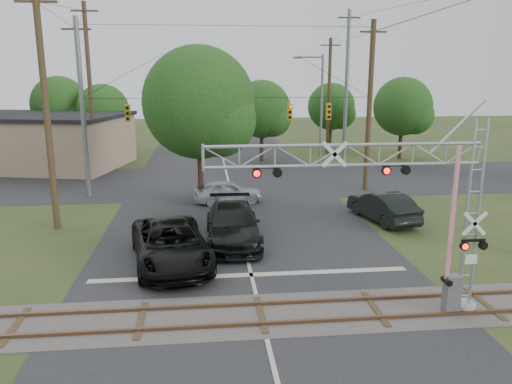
{
  "coord_description": "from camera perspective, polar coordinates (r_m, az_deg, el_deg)",
  "views": [
    {
      "loc": [
        -1.79,
        -13.38,
        7.99
      ],
      "look_at": [
        0.41,
        7.5,
        3.01
      ],
      "focal_mm": 35.0,
      "sensor_mm": 36.0,
      "label": 1
    }
  ],
  "objects": [
    {
      "name": "car_dark",
      "position": [
        24.17,
        -2.68,
        -3.73
      ],
      "size": [
        2.58,
        6.25,
        1.81
      ],
      "primitive_type": "imported",
      "rotation": [
        0.0,
        0.0,
        -0.01
      ],
      "color": "black",
      "rests_on": "ground"
    },
    {
      "name": "road_main",
      "position": [
        24.77,
        -1.55,
        -5.46
      ],
      "size": [
        14.0,
        90.0,
        0.02
      ],
      "primitive_type": "cube",
      "color": "#242426",
      "rests_on": "ground"
    },
    {
      "name": "road_cross",
      "position": [
        38.26,
        -3.19,
        1.28
      ],
      "size": [
        90.0,
        12.0,
        0.02
      ],
      "primitive_type": "cube",
      "color": "#242426",
      "rests_on": "ground"
    },
    {
      "name": "streetlight",
      "position": [
        42.52,
        7.24,
        9.66
      ],
      "size": [
        2.54,
        0.27,
        9.54
      ],
      "color": "slate",
      "rests_on": "ground"
    },
    {
      "name": "ground",
      "position": [
        15.69,
        1.45,
        -17.29
      ],
      "size": [
        160.0,
        160.0,
        0.0
      ],
      "primitive_type": "plane",
      "color": "#2D3E1C",
      "rests_on": "ground"
    },
    {
      "name": "traffic_signal_span",
      "position": [
        33.56,
        -1.4,
        9.44
      ],
      "size": [
        19.34,
        0.36,
        11.5
      ],
      "color": "slate",
      "rests_on": "ground"
    },
    {
      "name": "sedan_silver",
      "position": [
        31.65,
        -3.26,
        0.07
      ],
      "size": [
        4.51,
        2.26,
        1.47
      ],
      "primitive_type": "imported",
      "rotation": [
        0.0,
        0.0,
        1.69
      ],
      "color": "#AEAFB6",
      "rests_on": "ground"
    },
    {
      "name": "crossing_gantry",
      "position": [
        16.67,
        15.51,
        -0.79
      ],
      "size": [
        9.34,
        0.85,
        6.62
      ],
      "color": "#989993",
      "rests_on": "ground"
    },
    {
      "name": "treeline",
      "position": [
        42.95,
        -6.7,
        9.81
      ],
      "size": [
        56.5,
        27.93,
        9.75
      ],
      "color": "#352218",
      "rests_on": "ground"
    },
    {
      "name": "suv_dark",
      "position": [
        28.57,
        14.28,
        -1.6
      ],
      "size": [
        2.83,
        5.3,
        1.66
      ],
      "primitive_type": "imported",
      "rotation": [
        0.0,
        0.0,
        3.36
      ],
      "color": "black",
      "rests_on": "ground"
    },
    {
      "name": "utility_poles",
      "position": [
        36.39,
        1.37,
        10.88
      ],
      "size": [
        25.31,
        30.04,
        13.43
      ],
      "color": "#432E1F",
      "rests_on": "ground"
    },
    {
      "name": "pickup_black",
      "position": [
        21.69,
        -9.71,
        -5.9
      ],
      "size": [
        4.16,
        7.01,
        1.83
      ],
      "primitive_type": "imported",
      "rotation": [
        0.0,
        0.0,
        0.18
      ],
      "color": "black",
      "rests_on": "ground"
    },
    {
      "name": "railroad_track",
      "position": [
        17.41,
        0.58,
        -13.87
      ],
      "size": [
        90.0,
        3.2,
        0.17
      ],
      "color": "#4B4541",
      "rests_on": "ground"
    },
    {
      "name": "commercial_building",
      "position": [
        49.13,
        -26.27,
        5.33
      ],
      "size": [
        21.48,
        14.25,
        4.61
      ],
      "rotation": [
        0.0,
        0.0,
        -0.23
      ],
      "color": "#9C8468",
      "rests_on": "ground"
    }
  ]
}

